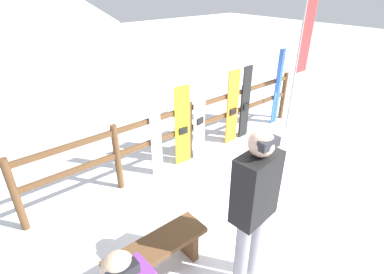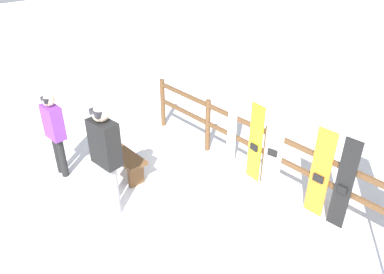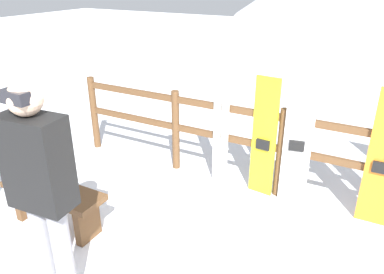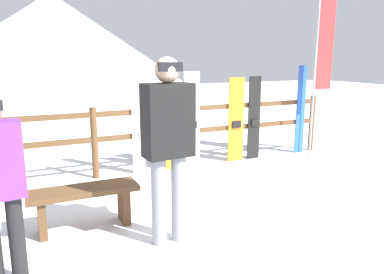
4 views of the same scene
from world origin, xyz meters
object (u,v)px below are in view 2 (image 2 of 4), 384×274
at_px(ski_pair_white, 232,124).
at_px(snowboard_yellow, 255,143).
at_px(snowboard_black_stripe, 344,185).
at_px(bench, 122,158).
at_px(person_purple, 55,130).
at_px(person_black, 106,153).
at_px(snowboard_white, 274,148).
at_px(snowboard_orange, 320,174).

height_order(ski_pair_white, snowboard_yellow, ski_pair_white).
bearing_deg(snowboard_yellow, snowboard_black_stripe, 0.00).
xyz_separation_m(bench, person_purple, (-0.74, -0.80, 0.58)).
height_order(person_purple, person_black, person_black).
height_order(bench, person_purple, person_purple).
bearing_deg(ski_pair_white, snowboard_black_stripe, -0.09).
height_order(ski_pair_white, snowboard_black_stripe, ski_pair_white).
height_order(person_purple, snowboard_black_stripe, person_purple).
xyz_separation_m(ski_pair_white, snowboard_yellow, (0.54, -0.00, -0.15)).
height_order(person_purple, snowboard_white, snowboard_white).
bearing_deg(snowboard_black_stripe, ski_pair_white, 179.91).
distance_m(bench, person_black, 1.22).
xyz_separation_m(person_black, ski_pair_white, (0.39, 2.31, -0.20)).
bearing_deg(snowboard_orange, person_black, -133.20).
relative_size(person_purple, ski_pair_white, 0.90).
relative_size(person_black, snowboard_orange, 1.23).
relative_size(person_purple, snowboard_black_stripe, 1.04).
distance_m(person_purple, person_black, 1.48).
bearing_deg(person_black, bench, 137.94).
bearing_deg(snowboard_yellow, snowboard_white, 0.02).
bearing_deg(bench, ski_pair_white, 56.17).
distance_m(person_black, snowboard_orange, 3.18).
xyz_separation_m(person_black, snowboard_white, (1.31, 2.31, -0.27)).
bearing_deg(snowboard_black_stripe, snowboard_white, 180.00).
bearing_deg(person_purple, snowboard_yellow, 45.74).
relative_size(person_black, ski_pair_white, 1.06).
bearing_deg(bench, snowboard_yellow, 44.98).
height_order(bench, ski_pair_white, ski_pair_white).
bearing_deg(snowboard_orange, ski_pair_white, 179.89).
distance_m(bench, snowboard_white, 2.66).
distance_m(snowboard_yellow, snowboard_white, 0.39).
height_order(person_black, snowboard_yellow, person_black).
height_order(snowboard_white, snowboard_black_stripe, snowboard_white).
xyz_separation_m(snowboard_yellow, snowboard_black_stripe, (1.61, 0.00, 0.03)).
relative_size(bench, person_purple, 0.74).
relative_size(bench, snowboard_white, 0.72).
distance_m(ski_pair_white, snowboard_orange, 1.78).
bearing_deg(snowboard_black_stripe, person_black, -137.82).
bearing_deg(ski_pair_white, snowboard_orange, -0.11).
bearing_deg(person_black, person_purple, -174.18).
relative_size(bench, ski_pair_white, 0.67).
xyz_separation_m(snowboard_orange, snowboard_black_stripe, (0.38, 0.00, 0.01)).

